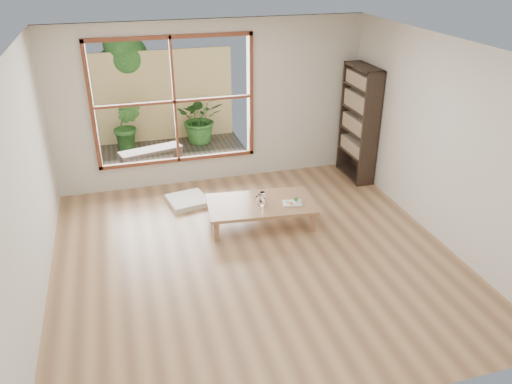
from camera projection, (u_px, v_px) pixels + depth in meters
ground at (254, 255)px, 6.41m from camera, size 5.00×5.00×0.00m
low_table at (260, 205)px, 7.03m from camera, size 1.56×0.98×0.32m
floor_cushion at (187, 201)px, 7.69m from camera, size 0.65×0.65×0.08m
bookshelf at (359, 123)px, 8.20m from camera, size 0.30×0.85×1.88m
glass_tall at (261, 200)px, 6.91m from camera, size 0.08×0.08×0.15m
glass_mid at (262, 195)px, 7.11m from camera, size 0.07×0.07×0.10m
glass_short at (260, 198)px, 7.05m from camera, size 0.07×0.07×0.09m
glass_small at (257, 199)px, 7.04m from camera, size 0.06×0.06×0.07m
food_tray at (293, 202)px, 6.99m from camera, size 0.29×0.23×0.08m
deck at (172, 158)px, 9.32m from camera, size 2.80×2.00×0.05m
garden_bench at (151, 152)px, 8.75m from camera, size 1.13×0.58×0.34m
bamboo_fence at (162, 97)px, 9.78m from camera, size 2.80×0.06×1.80m
shrub_right at (201, 118)px, 9.79m from camera, size 0.98×0.88×0.99m
shrub_left at (127, 126)px, 9.40m from camera, size 0.64×0.57×0.98m
garden_tree at (121, 58)px, 9.55m from camera, size 1.04×0.85×2.22m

